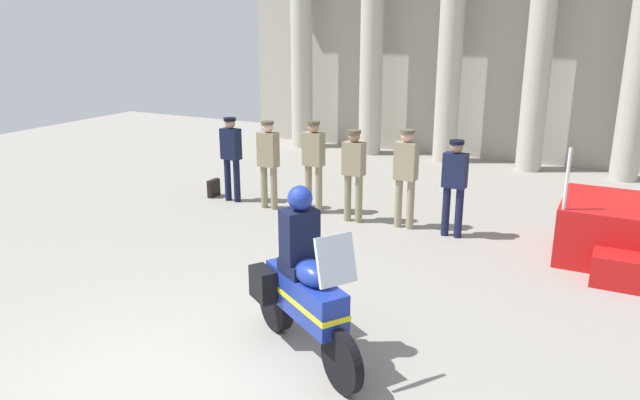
{
  "coord_description": "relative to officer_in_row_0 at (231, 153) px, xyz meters",
  "views": [
    {
      "loc": [
        3.6,
        -3.86,
        3.5
      ],
      "look_at": [
        -0.15,
        3.47,
        1.04
      ],
      "focal_mm": 33.87,
      "sensor_mm": 36.0,
      "label": 1
    }
  ],
  "objects": [
    {
      "name": "ground_plane",
      "position": [
        3.29,
        -5.74,
        -1.0
      ],
      "size": [
        28.46,
        28.46,
        0.0
      ],
      "primitive_type": "plane",
      "color": "gray"
    },
    {
      "name": "colonnade_backdrop",
      "position": [
        2.78,
        6.04,
        2.88
      ],
      "size": [
        12.15,
        1.45,
        7.28
      ],
      "color": "#A49F91",
      "rests_on": "ground_plane"
    },
    {
      "name": "officer_in_row_0",
      "position": [
        0.0,
        0.0,
        0.0
      ],
      "size": [
        0.39,
        0.24,
        1.69
      ],
      "rotation": [
        0.0,
        0.0,
        3.08
      ],
      "color": "black",
      "rests_on": "ground_plane"
    },
    {
      "name": "officer_in_row_1",
      "position": [
        0.91,
        -0.08,
        0.0
      ],
      "size": [
        0.39,
        0.24,
        1.7
      ],
      "rotation": [
        0.0,
        0.0,
        3.08
      ],
      "color": "#847A5B",
      "rests_on": "ground_plane"
    },
    {
      "name": "officer_in_row_2",
      "position": [
        1.8,
        0.08,
        0.04
      ],
      "size": [
        0.39,
        0.24,
        1.74
      ],
      "rotation": [
        0.0,
        0.0,
        3.08
      ],
      "color": "#847A5B",
      "rests_on": "ground_plane"
    },
    {
      "name": "officer_in_row_3",
      "position": [
        2.69,
        -0.07,
        -0.01
      ],
      "size": [
        0.39,
        0.24,
        1.67
      ],
      "rotation": [
        0.0,
        0.0,
        3.08
      ],
      "color": "#847A5B",
      "rests_on": "ground_plane"
    },
    {
      "name": "officer_in_row_4",
      "position": [
        3.62,
        0.01,
        0.03
      ],
      "size": [
        0.39,
        0.24,
        1.74
      ],
      "rotation": [
        0.0,
        0.0,
        3.08
      ],
      "color": "gray",
      "rests_on": "ground_plane"
    },
    {
      "name": "officer_in_row_5",
      "position": [
        4.49,
        -0.04,
        -0.02
      ],
      "size": [
        0.39,
        0.24,
        1.65
      ],
      "rotation": [
        0.0,
        0.0,
        3.08
      ],
      "color": "#141938",
      "rests_on": "ground_plane"
    },
    {
      "name": "motorcycle_with_rider",
      "position": [
        4.06,
        -4.48,
        -0.2
      ],
      "size": [
        1.82,
        1.27,
        1.9
      ],
      "rotation": [
        0.0,
        0.0,
        -0.57
      ],
      "color": "black",
      "rests_on": "ground_plane"
    },
    {
      "name": "briefcase_on_ground",
      "position": [
        -0.54,
        0.08,
        -0.82
      ],
      "size": [
        0.1,
        0.32,
        0.36
      ],
      "primitive_type": "cube",
      "color": "black",
      "rests_on": "ground_plane"
    }
  ]
}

